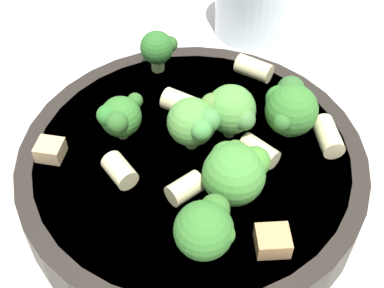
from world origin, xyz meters
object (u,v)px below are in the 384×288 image
(broccoli_floret_3, at_px, (206,228))
(chicken_chunk_1, at_px, (273,241))
(broccoli_floret_0, at_px, (120,117))
(broccoli_floret_5, at_px, (158,48))
(rigatoni_4, at_px, (259,151))
(broccoli_floret_6, at_px, (235,171))
(rigatoni_5, at_px, (185,188))
(broccoli_floret_4, at_px, (290,107))
(broccoli_floret_1, at_px, (194,123))
(rigatoni_0, at_px, (179,103))
(rigatoni_1, at_px, (254,68))
(rigatoni_3, at_px, (120,170))
(pasta_bowl, at_px, (192,168))
(broccoli_floret_2, at_px, (230,110))
(rigatoni_2, at_px, (328,136))
(chicken_chunk_0, at_px, (50,150))

(broccoli_floret_3, distance_m, chicken_chunk_1, 0.04)
(broccoli_floret_0, relative_size, broccoli_floret_5, 0.96)
(rigatoni_4, bearing_deg, broccoli_floret_6, -86.55)
(rigatoni_5, bearing_deg, broccoli_floret_4, 75.65)
(broccoli_floret_1, xyz_separation_m, broccoli_floret_3, (0.05, -0.06, -0.00))
(broccoli_floret_3, distance_m, rigatoni_5, 0.04)
(broccoli_floret_6, bearing_deg, rigatoni_4, 93.45)
(broccoli_floret_0, relative_size, rigatoni_0, 1.46)
(rigatoni_1, bearing_deg, rigatoni_3, -96.49)
(pasta_bowl, relative_size, rigatoni_5, 10.68)
(chicken_chunk_1, bearing_deg, broccoli_floret_2, 139.25)
(chicken_chunk_1, bearing_deg, broccoli_floret_6, 153.44)
(broccoli_floret_4, xyz_separation_m, rigatoni_2, (0.03, 0.00, -0.01))
(rigatoni_0, height_order, rigatoni_2, rigatoni_0)
(rigatoni_4, height_order, chicken_chunk_1, rigatoni_4)
(chicken_chunk_1, bearing_deg, rigatoni_0, 152.22)
(broccoli_floret_4, xyz_separation_m, broccoli_floret_5, (-0.12, -0.00, -0.00))
(broccoli_floret_3, relative_size, rigatoni_3, 1.74)
(pasta_bowl, bearing_deg, broccoli_floret_6, -15.31)
(broccoli_floret_0, distance_m, broccoli_floret_5, 0.08)
(broccoli_floret_3, xyz_separation_m, rigatoni_2, (0.02, 0.12, -0.01))
(rigatoni_2, bearing_deg, chicken_chunk_0, -140.53)
(rigatoni_4, xyz_separation_m, chicken_chunk_0, (-0.12, -0.08, -0.00))
(broccoli_floret_5, height_order, chicken_chunk_0, broccoli_floret_5)
(broccoli_floret_3, distance_m, broccoli_floret_6, 0.05)
(broccoli_floret_4, height_order, chicken_chunk_1, broccoli_floret_4)
(rigatoni_3, height_order, chicken_chunk_1, rigatoni_3)
(rigatoni_4, relative_size, rigatoni_5, 1.16)
(broccoli_floret_2, relative_size, rigatoni_5, 1.83)
(chicken_chunk_0, bearing_deg, rigatoni_0, 63.27)
(rigatoni_4, bearing_deg, broccoli_floret_4, 86.79)
(pasta_bowl, relative_size, chicken_chunk_1, 12.05)
(broccoli_floret_2, xyz_separation_m, chicken_chunk_1, (0.07, -0.06, -0.02))
(broccoli_floret_0, bearing_deg, rigatoni_5, -12.89)
(rigatoni_2, bearing_deg, broccoli_floret_6, -111.66)
(pasta_bowl, distance_m, rigatoni_2, 0.10)
(pasta_bowl, relative_size, broccoli_floret_4, 5.43)
(broccoli_floret_0, distance_m, broccoli_floret_6, 0.09)
(pasta_bowl, relative_size, broccoli_floret_1, 6.15)
(rigatoni_1, relative_size, chicken_chunk_1, 1.40)
(rigatoni_5, xyz_separation_m, chicken_chunk_0, (-0.09, -0.03, -0.00))
(broccoli_floret_0, height_order, rigatoni_2, broccoli_floret_0)
(broccoli_floret_5, relative_size, rigatoni_1, 1.23)
(broccoli_floret_5, bearing_deg, broccoli_floret_6, -31.04)
(broccoli_floret_0, distance_m, rigatoni_0, 0.05)
(broccoli_floret_4, bearing_deg, rigatoni_3, -122.61)
(broccoli_floret_0, distance_m, rigatoni_4, 0.10)
(rigatoni_4, bearing_deg, broccoli_floret_1, -157.30)
(chicken_chunk_0, bearing_deg, broccoli_floret_4, 44.81)
(pasta_bowl, bearing_deg, chicken_chunk_0, -142.91)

